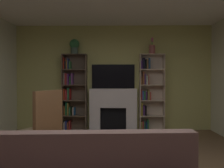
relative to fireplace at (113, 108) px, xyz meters
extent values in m
cube|color=tan|center=(0.00, 0.14, 0.78)|extent=(5.18, 0.06, 2.71)
cube|color=white|center=(-0.47, 0.00, -0.27)|extent=(0.27, 0.22, 0.59)
cube|color=white|center=(0.47, 0.00, -0.27)|extent=(0.27, 0.22, 0.59)
cube|color=white|center=(0.00, 0.00, 0.27)|extent=(1.20, 0.22, 0.48)
cube|color=black|center=(0.00, 0.07, -0.27)|extent=(0.66, 0.08, 0.59)
cube|color=#515452|center=(0.00, -0.26, -0.55)|extent=(1.30, 0.30, 0.03)
cube|color=black|center=(0.00, 0.08, 0.82)|extent=(1.10, 0.06, 0.62)
cube|color=brown|center=(-1.28, -0.03, 0.41)|extent=(0.02, 0.29, 1.95)
cube|color=brown|center=(-0.68, -0.03, 0.41)|extent=(0.02, 0.29, 1.95)
cube|color=brown|center=(-0.98, 0.11, 0.41)|extent=(0.62, 0.02, 1.95)
cube|color=brown|center=(-0.98, -0.03, -0.56)|extent=(0.58, 0.29, 0.02)
cube|color=beige|center=(-1.25, 0.00, -0.45)|extent=(0.03, 0.19, 0.20)
cube|color=navy|center=(-1.20, 0.01, -0.43)|extent=(0.04, 0.18, 0.23)
cube|color=brown|center=(-1.16, 0.01, -0.45)|extent=(0.04, 0.18, 0.19)
cube|color=#A8292C|center=(-1.11, -0.02, -0.43)|extent=(0.03, 0.22, 0.24)
cube|color=brown|center=(-0.98, -0.03, -0.18)|extent=(0.58, 0.29, 0.02)
cube|color=brown|center=(-1.25, 0.00, -0.05)|extent=(0.04, 0.18, 0.23)
cube|color=#1E8047|center=(-1.20, 0.01, -0.01)|extent=(0.04, 0.18, 0.32)
cube|color=olive|center=(-1.15, -0.02, -0.01)|extent=(0.03, 0.23, 0.32)
cube|color=#34714A|center=(-1.10, -0.02, -0.07)|extent=(0.02, 0.24, 0.21)
cube|color=black|center=(-1.06, 0.00, -0.06)|extent=(0.03, 0.18, 0.21)
cube|color=beige|center=(-1.02, 0.00, -0.07)|extent=(0.03, 0.19, 0.20)
cube|color=#1A5194|center=(-0.99, 0.00, -0.07)|extent=(0.02, 0.19, 0.20)
cube|color=brown|center=(-0.98, -0.03, 0.21)|extent=(0.58, 0.29, 0.02)
cube|color=#BD3C1D|center=(-1.25, -0.01, 0.36)|extent=(0.04, 0.21, 0.28)
cube|color=red|center=(-1.19, -0.01, 0.34)|extent=(0.04, 0.21, 0.24)
cube|color=#308053|center=(-1.15, 0.01, 0.38)|extent=(0.03, 0.17, 0.31)
cube|color=#A51E1C|center=(-1.10, 0.01, 0.37)|extent=(0.02, 0.18, 0.29)
cube|color=brown|center=(-0.98, -0.03, 0.60)|extent=(0.58, 0.29, 0.02)
cube|color=beige|center=(-1.25, 0.01, 0.76)|extent=(0.03, 0.17, 0.29)
cube|color=#AB2A2E|center=(-1.20, -0.02, 0.75)|extent=(0.03, 0.23, 0.28)
cube|color=#98543F|center=(-1.17, 0.00, 0.74)|extent=(0.02, 0.20, 0.26)
cube|color=#562781|center=(-1.14, -0.02, 0.75)|extent=(0.03, 0.24, 0.27)
cube|color=#2E7338|center=(-1.10, 0.01, 0.72)|extent=(0.03, 0.17, 0.21)
cube|color=#673674|center=(-1.04, -0.02, 0.76)|extent=(0.04, 0.23, 0.29)
cube|color=brown|center=(-0.98, -0.03, 0.99)|extent=(0.58, 0.29, 0.02)
cube|color=red|center=(-1.25, 0.00, 1.15)|extent=(0.02, 0.19, 0.29)
cube|color=black|center=(-1.22, 0.01, 1.10)|extent=(0.03, 0.17, 0.20)
cube|color=#A57332|center=(-1.18, 0.01, 1.12)|extent=(0.04, 0.18, 0.23)
cube|color=#344487|center=(-1.14, -0.01, 1.14)|extent=(0.02, 0.22, 0.28)
cube|color=#36793D|center=(-1.10, 0.01, 1.10)|extent=(0.04, 0.18, 0.20)
cube|color=brown|center=(-0.98, -0.03, 1.38)|extent=(0.58, 0.29, 0.02)
cube|color=beige|center=(0.68, -0.03, 0.41)|extent=(0.02, 0.28, 1.95)
cube|color=beige|center=(1.28, -0.03, 0.41)|extent=(0.02, 0.28, 1.95)
cube|color=beige|center=(0.98, 0.11, 0.41)|extent=(0.62, 0.02, 1.95)
cube|color=beige|center=(0.98, -0.03, -0.56)|extent=(0.58, 0.28, 0.02)
cube|color=olive|center=(0.72, -0.01, -0.44)|extent=(0.04, 0.22, 0.23)
cube|color=#B83035|center=(0.77, 0.01, -0.44)|extent=(0.02, 0.16, 0.22)
cube|color=#3C7251|center=(0.80, 0.01, -0.44)|extent=(0.03, 0.17, 0.22)
cube|color=navy|center=(0.84, -0.01, -0.45)|extent=(0.02, 0.21, 0.21)
cube|color=#276738|center=(0.88, 0.01, -0.42)|extent=(0.04, 0.17, 0.27)
cube|color=beige|center=(0.98, -0.03, -0.18)|extent=(0.58, 0.28, 0.02)
cube|color=olive|center=(0.72, -0.02, 0.00)|extent=(0.04, 0.24, 0.33)
cube|color=#4A2B79|center=(0.78, -0.01, -0.05)|extent=(0.04, 0.20, 0.24)
cube|color=black|center=(0.83, -0.01, -0.05)|extent=(0.03, 0.21, 0.24)
cube|color=beige|center=(0.98, -0.03, 0.21)|extent=(0.58, 0.28, 0.02)
cube|color=#A32B2A|center=(0.72, 0.00, 0.36)|extent=(0.03, 0.20, 0.28)
cube|color=#2C4B9A|center=(0.75, 0.00, 0.33)|extent=(0.04, 0.20, 0.22)
cube|color=#307B3D|center=(0.80, 0.00, 0.34)|extent=(0.03, 0.19, 0.23)
cube|color=#512A67|center=(0.84, 0.01, 0.32)|extent=(0.03, 0.18, 0.21)
cube|color=olive|center=(0.89, -0.01, 0.35)|extent=(0.04, 0.21, 0.26)
cube|color=#B83C35|center=(0.93, -0.02, 0.32)|extent=(0.03, 0.23, 0.20)
cube|color=beige|center=(0.98, -0.03, 0.60)|extent=(0.58, 0.28, 0.02)
cube|color=#905C34|center=(0.72, 0.02, 0.71)|extent=(0.04, 0.16, 0.20)
cube|color=#985135|center=(0.77, 0.00, 0.78)|extent=(0.04, 0.19, 0.33)
cube|color=#513875|center=(0.81, 0.01, 0.75)|extent=(0.03, 0.17, 0.28)
cube|color=beige|center=(0.86, 0.00, 0.72)|extent=(0.03, 0.19, 0.22)
cube|color=#974F3A|center=(0.89, -0.01, 0.74)|extent=(0.03, 0.22, 0.25)
cube|color=beige|center=(0.98, -0.03, 0.99)|extent=(0.58, 0.28, 0.02)
cube|color=#553181|center=(0.72, -0.01, 1.11)|extent=(0.03, 0.22, 0.21)
cube|color=black|center=(0.77, -0.01, 1.14)|extent=(0.04, 0.21, 0.28)
cube|color=black|center=(0.82, -0.02, 1.13)|extent=(0.02, 0.23, 0.25)
cube|color=#836140|center=(0.87, 0.01, 1.13)|extent=(0.03, 0.18, 0.25)
cube|color=#2F5481|center=(0.92, 0.01, 1.14)|extent=(0.04, 0.17, 0.28)
cube|color=beige|center=(0.98, -0.03, 1.38)|extent=(0.58, 0.28, 0.02)
cylinder|color=#445B4F|center=(-0.98, -0.04, 1.47)|extent=(0.18, 0.18, 0.16)
sphere|color=#2D6B3D|center=(-0.98, -0.04, 1.65)|extent=(0.24, 0.24, 0.24)
cylinder|color=#934947|center=(0.98, -0.04, 1.49)|extent=(0.15, 0.15, 0.22)
cylinder|color=#4C7F3F|center=(0.98, -0.04, 1.67)|extent=(0.01, 0.01, 0.14)
sphere|color=#DB6395|center=(0.98, -0.04, 1.74)|extent=(0.04, 0.04, 0.04)
cylinder|color=#4C7F3F|center=(0.99, 0.00, 1.66)|extent=(0.01, 0.01, 0.11)
sphere|color=#DB6395|center=(0.99, 0.00, 1.72)|extent=(0.06, 0.06, 0.06)
cylinder|color=#4C7F3F|center=(0.98, -0.02, 1.68)|extent=(0.01, 0.01, 0.16)
sphere|color=#DB6395|center=(0.98, -0.02, 1.76)|extent=(0.04, 0.04, 0.04)
cylinder|color=#4C7F3F|center=(0.99, -0.02, 1.69)|extent=(0.01, 0.01, 0.17)
sphere|color=#DB6395|center=(0.99, -0.02, 1.77)|extent=(0.06, 0.06, 0.06)
cube|color=#7F5F59|center=(-0.20, -4.05, 0.08)|extent=(1.91, 0.27, 0.45)
cylinder|color=brown|center=(-1.12, -2.56, -0.37)|extent=(0.04, 0.04, 0.40)
cylinder|color=brown|center=(-0.88, -2.03, -0.37)|extent=(0.04, 0.04, 0.40)
cylinder|color=brown|center=(-1.58, -2.35, -0.37)|extent=(0.04, 0.04, 0.40)
cylinder|color=brown|center=(-1.34, -1.82, -0.37)|extent=(0.04, 0.04, 0.40)
cube|color=tan|center=(-1.23, -2.19, -0.13)|extent=(0.77, 0.80, 0.08)
cube|color=brown|center=(-1.23, -2.19, -0.19)|extent=(0.77, 0.80, 0.04)
cube|color=brown|center=(-1.01, -2.29, 0.20)|extent=(0.32, 0.60, 0.74)
cube|color=olive|center=(-0.18, -3.44, -0.21)|extent=(0.78, 0.53, 0.04)
camera|label=1|loc=(0.07, -6.05, 0.76)|focal=38.02mm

